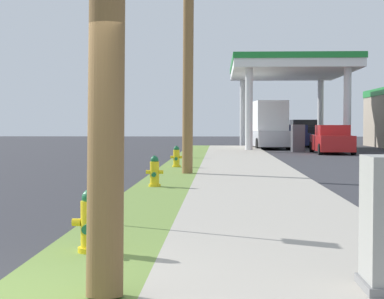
{
  "coord_description": "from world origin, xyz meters",
  "views": [
    {
      "loc": [
        2.1,
        -5.21,
        1.61
      ],
      "look_at": [
        1.38,
        11.46,
        0.96
      ],
      "focal_mm": 60.11,
      "sensor_mm": 36.0,
      "label": 1
    }
  ],
  "objects_px": {
    "street_sign_post": "(112,123)",
    "truck_black_on_apron": "(305,133)",
    "fire_hydrant_third": "(176,158)",
    "fire_hydrant_fourth": "(187,150)",
    "truck_silver_at_forecourt": "(267,126)",
    "utility_pole_midground": "(188,38)",
    "car_red_by_far_pump": "(332,140)",
    "fire_hydrant_nearest": "(90,224)",
    "fire_hydrant_second": "(155,173)",
    "car_navy_by_near_pump": "(295,137)"
  },
  "relations": [
    {
      "from": "fire_hydrant_nearest",
      "to": "utility_pole_midground",
      "type": "distance_m",
      "value": 12.73
    },
    {
      "from": "truck_silver_at_forecourt",
      "to": "fire_hydrant_third",
      "type": "bearing_deg",
      "value": -102.87
    },
    {
      "from": "truck_black_on_apron",
      "to": "car_navy_by_near_pump",
      "type": "bearing_deg",
      "value": -108.7
    },
    {
      "from": "fire_hydrant_third",
      "to": "utility_pole_midground",
      "type": "distance_m",
      "value": 4.74
    },
    {
      "from": "street_sign_post",
      "to": "fire_hydrant_fourth",
      "type": "bearing_deg",
      "value": 89.6
    },
    {
      "from": "car_navy_by_near_pump",
      "to": "fire_hydrant_fourth",
      "type": "bearing_deg",
      "value": -111.24
    },
    {
      "from": "fire_hydrant_nearest",
      "to": "fire_hydrant_third",
      "type": "distance_m",
      "value": 14.97
    },
    {
      "from": "fire_hydrant_nearest",
      "to": "street_sign_post",
      "type": "bearing_deg",
      "value": 92.1
    },
    {
      "from": "street_sign_post",
      "to": "car_red_by_far_pump",
      "type": "height_order",
      "value": "street_sign_post"
    },
    {
      "from": "fire_hydrant_nearest",
      "to": "car_navy_by_near_pump",
      "type": "distance_m",
      "value": 39.38
    },
    {
      "from": "fire_hydrant_fourth",
      "to": "car_red_by_far_pump",
      "type": "relative_size",
      "value": 0.16
    },
    {
      "from": "street_sign_post",
      "to": "truck_black_on_apron",
      "type": "height_order",
      "value": "street_sign_post"
    },
    {
      "from": "fire_hydrant_third",
      "to": "fire_hydrant_fourth",
      "type": "height_order",
      "value": "same"
    },
    {
      "from": "fire_hydrant_third",
      "to": "car_navy_by_near_pump",
      "type": "bearing_deg",
      "value": 73.91
    },
    {
      "from": "fire_hydrant_third",
      "to": "fire_hydrant_fourth",
      "type": "distance_m",
      "value": 6.29
    },
    {
      "from": "car_navy_by_near_pump",
      "to": "truck_silver_at_forecourt",
      "type": "xyz_separation_m",
      "value": [
        -2.23,
        -3.51,
        0.77
      ]
    },
    {
      "from": "utility_pole_midground",
      "to": "car_navy_by_near_pump",
      "type": "relative_size",
      "value": 1.76
    },
    {
      "from": "street_sign_post",
      "to": "truck_black_on_apron",
      "type": "xyz_separation_m",
      "value": [
        8.13,
        40.24,
        -0.72
      ]
    },
    {
      "from": "fire_hydrant_second",
      "to": "car_navy_by_near_pump",
      "type": "relative_size",
      "value": 0.16
    },
    {
      "from": "car_navy_by_near_pump",
      "to": "fire_hydrant_third",
      "type": "bearing_deg",
      "value": -106.09
    },
    {
      "from": "fire_hydrant_second",
      "to": "truck_black_on_apron",
      "type": "height_order",
      "value": "truck_black_on_apron"
    },
    {
      "from": "fire_hydrant_nearest",
      "to": "car_red_by_far_pump",
      "type": "bearing_deg",
      "value": 74.8
    },
    {
      "from": "fire_hydrant_nearest",
      "to": "fire_hydrant_third",
      "type": "bearing_deg",
      "value": 90.01
    },
    {
      "from": "car_red_by_far_pump",
      "to": "street_sign_post",
      "type": "bearing_deg",
      "value": -106.48
    },
    {
      "from": "fire_hydrant_fourth",
      "to": "utility_pole_midground",
      "type": "distance_m",
      "value": 9.87
    },
    {
      "from": "fire_hydrant_second",
      "to": "truck_black_on_apron",
      "type": "distance_m",
      "value": 35.3
    },
    {
      "from": "fire_hydrant_nearest",
      "to": "truck_black_on_apron",
      "type": "bearing_deg",
      "value": 79.21
    },
    {
      "from": "fire_hydrant_second",
      "to": "truck_black_on_apron",
      "type": "xyz_separation_m",
      "value": [
        8.11,
        34.35,
        0.47
      ]
    },
    {
      "from": "fire_hydrant_fourth",
      "to": "truck_silver_at_forecourt",
      "type": "height_order",
      "value": "truck_silver_at_forecourt"
    },
    {
      "from": "fire_hydrant_third",
      "to": "car_red_by_far_pump",
      "type": "height_order",
      "value": "car_red_by_far_pump"
    },
    {
      "from": "car_navy_by_near_pump",
      "to": "truck_silver_at_forecourt",
      "type": "distance_m",
      "value": 4.23
    },
    {
      "from": "truck_silver_at_forecourt",
      "to": "street_sign_post",
      "type": "bearing_deg",
      "value": -98.07
    },
    {
      "from": "fire_hydrant_fourth",
      "to": "car_navy_by_near_pump",
      "type": "relative_size",
      "value": 0.16
    },
    {
      "from": "street_sign_post",
      "to": "truck_silver_at_forecourt",
      "type": "height_order",
      "value": "truck_silver_at_forecourt"
    },
    {
      "from": "utility_pole_midground",
      "to": "fire_hydrant_third",
      "type": "bearing_deg",
      "value": 101.13
    },
    {
      "from": "utility_pole_midground",
      "to": "car_red_by_far_pump",
      "type": "relative_size",
      "value": 1.78
    },
    {
      "from": "fire_hydrant_nearest",
      "to": "fire_hydrant_second",
      "type": "height_order",
      "value": "same"
    },
    {
      "from": "fire_hydrant_third",
      "to": "truck_black_on_apron",
      "type": "bearing_deg",
      "value": 73.57
    },
    {
      "from": "fire_hydrant_second",
      "to": "car_red_by_far_pump",
      "type": "relative_size",
      "value": 0.16
    },
    {
      "from": "truck_silver_at_forecourt",
      "to": "fire_hydrant_nearest",
      "type": "bearing_deg",
      "value": -97.49
    },
    {
      "from": "fire_hydrant_second",
      "to": "truck_silver_at_forecourt",
      "type": "xyz_separation_m",
      "value": [
        4.69,
        27.34,
        1.04
      ]
    },
    {
      "from": "fire_hydrant_third",
      "to": "truck_black_on_apron",
      "type": "xyz_separation_m",
      "value": [
        8.06,
        27.31,
        0.47
      ]
    },
    {
      "from": "fire_hydrant_fourth",
      "to": "utility_pole_midground",
      "type": "height_order",
      "value": "utility_pole_midground"
    },
    {
      "from": "street_sign_post",
      "to": "utility_pole_midground",
      "type": "bearing_deg",
      "value": 86.45
    },
    {
      "from": "fire_hydrant_second",
      "to": "street_sign_post",
      "type": "xyz_separation_m",
      "value": [
        -0.02,
        -5.89,
        1.19
      ]
    },
    {
      "from": "fire_hydrant_nearest",
      "to": "fire_hydrant_fourth",
      "type": "distance_m",
      "value": 21.26
    },
    {
      "from": "street_sign_post",
      "to": "fire_hydrant_second",
      "type": "bearing_deg",
      "value": 89.77
    },
    {
      "from": "truck_silver_at_forecourt",
      "to": "fire_hydrant_fourth",
      "type": "bearing_deg",
      "value": -108.09
    },
    {
      "from": "fire_hydrant_nearest",
      "to": "truck_black_on_apron",
      "type": "distance_m",
      "value": 43.04
    },
    {
      "from": "fire_hydrant_nearest",
      "to": "car_navy_by_near_pump",
      "type": "xyz_separation_m",
      "value": [
        6.87,
        38.78,
        0.28
      ]
    }
  ]
}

